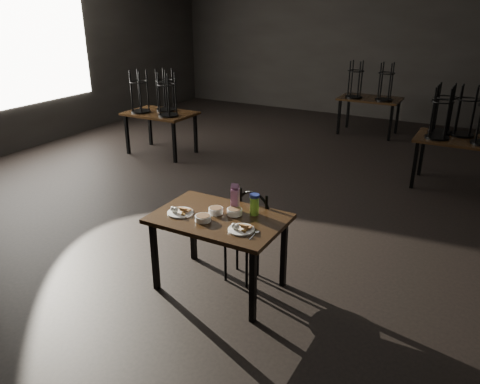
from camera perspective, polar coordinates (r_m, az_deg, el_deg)
The scene contains 14 objects.
room at distance 5.76m, azimuth 1.60°, elevation 19.82°, with size 12.00×12.04×3.22m.
main_table at distance 4.32m, azimuth -2.57°, elevation -3.96°, with size 1.20×0.80×0.75m.
plate_left at distance 4.37m, azimuth -7.35°, elevation -2.34°, with size 0.24×0.24×0.08m.
plate_right at distance 4.02m, azimuth 0.11°, elevation -4.44°, with size 0.23×0.23×0.08m.
bowl_near at distance 4.34m, azimuth -2.96°, elevation -2.25°, with size 0.13×0.13×0.05m.
bowl_far at distance 4.31m, azimuth -0.67°, elevation -2.38°, with size 0.14×0.14×0.06m.
bowl_big at distance 4.20m, azimuth -4.52°, elevation -3.17°, with size 0.15×0.15×0.05m.
juice_carton at distance 4.34m, azimuth -0.60°, elevation -0.78°, with size 0.08×0.08×0.27m.
water_bottle at distance 4.28m, azimuth 1.77°, elevation -1.50°, with size 0.11×0.11×0.20m.
spoon at distance 3.99m, azimuth 2.04°, elevation -4.95°, with size 0.04×0.18×0.01m.
bentwood_chair at distance 4.56m, azimuth 0.76°, elevation -4.48°, with size 0.44×0.43×0.88m.
bg_table_left at distance 8.46m, azimuth -9.79°, elevation 9.71°, with size 1.20×0.80×1.48m.
bg_table_right at distance 7.43m, azimuth 25.12°, elevation 6.34°, with size 1.20×0.80×1.48m.
bg_table_far at distance 9.99m, azimuth 15.55°, elevation 10.98°, with size 1.20×0.80×1.48m.
Camera 1 is at (2.58, -5.11, 2.58)m, focal length 35.00 mm.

